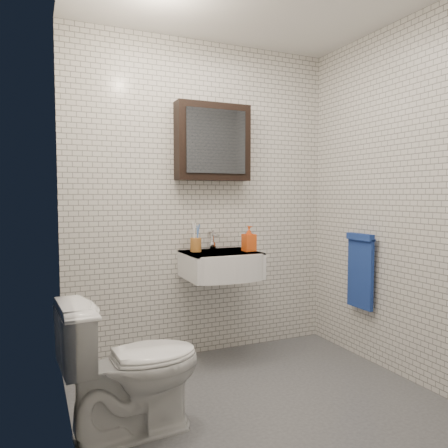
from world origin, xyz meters
name	(u,v)px	position (x,y,z in m)	size (l,w,h in m)	color
ground	(263,404)	(0.00, 0.00, 0.01)	(2.20, 2.00, 0.01)	#45464C
room_shell	(265,164)	(0.00, 0.00, 1.47)	(2.22, 2.02, 2.51)	silver
washbasin	(223,265)	(0.05, 0.73, 0.76)	(0.55, 0.50, 0.20)	white
faucet	(213,241)	(0.05, 0.93, 0.92)	(0.06, 0.20, 0.15)	silver
mirror_cabinet	(213,142)	(0.05, 0.93, 1.70)	(0.60, 0.15, 0.60)	black
towel_rail	(360,268)	(1.04, 0.35, 0.72)	(0.09, 0.30, 0.58)	silver
toothbrush_cup	(196,244)	(-0.12, 0.86, 0.91)	(0.10, 0.10, 0.23)	#B26E2C
soap_bottle	(249,239)	(0.27, 0.72, 0.95)	(0.09, 0.09, 0.20)	orange
toilet	(132,365)	(-0.80, 0.00, 0.37)	(0.42, 0.73, 0.75)	white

